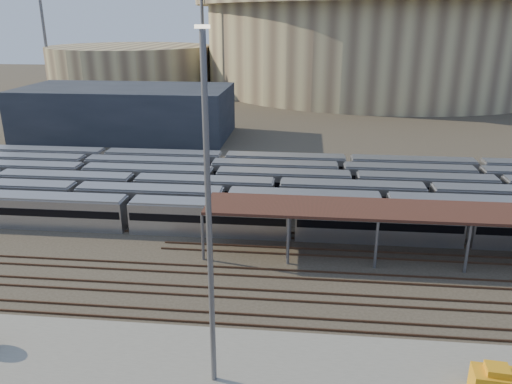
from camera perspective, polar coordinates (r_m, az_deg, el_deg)
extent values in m
plane|color=#383026|center=(49.53, 2.88, -8.83)|extent=(420.00, 420.00, 0.00)
cube|color=gray|center=(37.56, -6.59, -19.09)|extent=(50.00, 9.00, 0.20)
cube|color=#B4B4B9|center=(55.96, 4.12, -3.36)|extent=(112.00, 2.90, 3.60)
cube|color=#B4B4B9|center=(60.59, -3.47, -1.53)|extent=(112.00, 2.90, 3.60)
cube|color=#B4B4B9|center=(63.87, 2.41, -0.39)|extent=(112.00, 2.90, 3.60)
cube|color=#B4B4B9|center=(68.04, 11.06, 0.51)|extent=(112.00, 2.90, 3.60)
cube|color=#B4B4B9|center=(71.90, 9.61, 1.63)|extent=(112.00, 2.90, 3.60)
cube|color=#B4B4B9|center=(76.00, 10.43, 2.55)|extent=(112.00, 2.90, 3.60)
cylinder|color=slate|center=(50.54, -6.12, -5.15)|extent=(0.30, 0.30, 5.00)
cylinder|color=slate|center=(55.40, -4.98, -2.85)|extent=(0.30, 0.30, 5.00)
cylinder|color=slate|center=(49.55, 3.68, -5.59)|extent=(0.30, 0.30, 5.00)
cylinder|color=slate|center=(54.49, 3.92, -3.21)|extent=(0.30, 0.30, 5.00)
cylinder|color=slate|center=(50.03, 13.58, -5.88)|extent=(0.30, 0.30, 5.00)
cylinder|color=slate|center=(54.93, 12.91, -3.49)|extent=(0.30, 0.30, 5.00)
cylinder|color=slate|center=(51.93, 23.04, -5.99)|extent=(0.30, 0.30, 5.00)
cylinder|color=slate|center=(56.67, 21.55, -3.68)|extent=(0.30, 0.30, 5.00)
cube|color=#341F15|center=(54.73, 26.91, -2.28)|extent=(60.00, 6.00, 0.30)
cube|color=#4C3323|center=(47.95, 2.76, -9.71)|extent=(170.00, 0.12, 0.18)
cube|color=#4C3323|center=(49.26, 2.86, -8.87)|extent=(170.00, 0.12, 0.18)
cube|color=#4C3323|center=(44.50, 2.45, -12.21)|extent=(170.00, 0.12, 0.18)
cube|color=#4C3323|center=(45.78, 2.57, -11.23)|extent=(170.00, 0.12, 0.18)
cube|color=#4C3323|center=(41.15, 2.08, -15.12)|extent=(170.00, 0.12, 0.18)
cube|color=#4C3323|center=(42.39, 2.23, -13.97)|extent=(170.00, 0.12, 0.18)
cylinder|color=tan|center=(185.27, 13.60, 15.97)|extent=(116.00, 116.00, 28.00)
cylinder|color=tan|center=(185.10, -14.07, 13.75)|extent=(56.00, 56.00, 14.00)
cube|color=#1E232D|center=(106.94, -14.60, 8.87)|extent=(42.00, 20.00, 10.00)
cylinder|color=slate|center=(157.01, -6.11, 17.32)|extent=(1.00, 1.00, 36.00)
cylinder|color=slate|center=(185.42, -23.02, 16.27)|extent=(1.00, 1.00, 36.00)
cylinder|color=slate|center=(204.03, 2.70, 17.85)|extent=(1.00, 1.00, 36.00)
cylinder|color=slate|center=(30.26, -5.39, -3.84)|extent=(0.36, 0.36, 22.61)
cube|color=#FFF2CC|center=(27.83, -6.16, 18.29)|extent=(0.80, 0.31, 0.20)
cube|color=orange|center=(37.64, 25.62, -19.17)|extent=(3.01, 2.04, 1.78)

